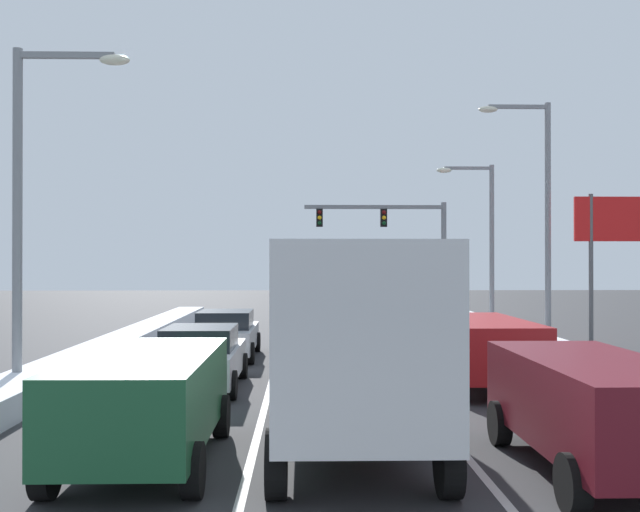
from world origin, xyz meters
name	(u,v)px	position (x,y,z in m)	size (l,w,h in m)	color
ground_plane	(339,387)	(0.00, 14.09, 0.00)	(120.00, 120.00, 0.00)	#333335
lane_stripe_between_right_lane_and_center_lane	(391,367)	(1.70, 17.61, 0.00)	(0.14, 38.74, 0.01)	silver
lane_stripe_between_center_lane_and_left_lane	(275,367)	(-1.70, 17.61, 0.00)	(0.14, 38.74, 0.01)	silver
snow_bank_right_shoulder	(571,357)	(7.00, 17.61, 0.27)	(1.32, 38.74, 0.54)	white
snow_bank_left_shoulder	(92,358)	(-7.00, 17.61, 0.29)	(1.37, 38.74, 0.57)	white
suv_maroon_right_lane_nearest	(596,404)	(3.37, 6.60, 1.02)	(2.16, 4.90, 1.67)	maroon
suv_red_right_lane_second	(483,346)	(3.52, 13.93, 1.02)	(2.16, 4.90, 1.67)	maroon
suv_black_right_lane_third	(421,322)	(3.16, 21.31, 1.02)	(2.16, 4.90, 1.67)	black
box_truck_center_lane_nearest	(351,335)	(-0.11, 7.95, 1.90)	(2.53, 7.20, 3.36)	slate
sedan_tan_center_lane_second	(331,347)	(-0.12, 16.02, 0.76)	(2.00, 4.50, 1.51)	#937F60
suv_charcoal_center_lane_third	(333,321)	(0.16, 21.80, 1.02)	(2.16, 4.90, 1.67)	#38383D
suv_green_left_lane_nearest	(147,397)	(-3.28, 7.28, 1.02)	(2.16, 4.90, 1.67)	#1E5633
sedan_white_left_lane_second	(201,357)	(-3.37, 13.99, 0.76)	(2.00, 4.50, 1.51)	silver
sedan_silver_left_lane_third	(226,334)	(-3.35, 19.73, 0.76)	(2.00, 4.50, 1.51)	#B7BABF
traffic_light_gantry	(400,234)	(4.27, 35.21, 4.50)	(7.54, 0.47, 6.20)	slate
street_lamp_right_mid	(539,202)	(7.74, 22.89, 5.27)	(2.66, 0.36, 8.89)	gray
street_lamp_right_far	(483,229)	(7.43, 29.93, 4.54)	(2.66, 0.36, 7.52)	gray
street_lamp_left_mid	(34,187)	(-7.04, 12.98, 4.78)	(2.66, 0.36, 7.96)	gray
roadside_sign_right	(619,235)	(10.43, 22.28, 4.02)	(3.20, 0.16, 5.50)	#59595B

